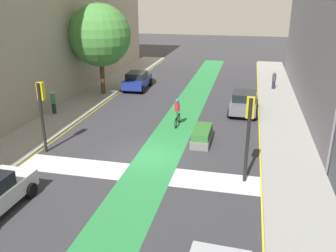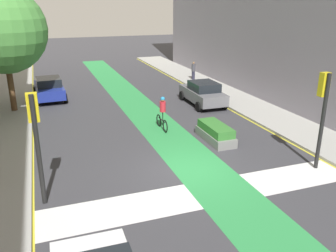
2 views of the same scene
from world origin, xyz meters
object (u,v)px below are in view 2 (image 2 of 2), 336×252
at_px(car_grey_right_far, 203,93).
at_px(street_tree_near, 3,30).
at_px(car_blue_left_far, 49,88).
at_px(cyclist_in_lane, 162,113).
at_px(traffic_signal_near_left, 35,128).
at_px(traffic_signal_near_right, 323,102).
at_px(pedestrian_sidewalk_right_a, 193,70).
at_px(median_planter, 216,133).

bearing_deg(car_grey_right_far, street_tree_near, 168.76).
height_order(car_blue_left_far, street_tree_near, street_tree_near).
xyz_separation_m(car_grey_right_far, car_blue_left_far, (-9.62, 4.96, 0.00)).
bearing_deg(cyclist_in_lane, traffic_signal_near_left, -138.51).
relative_size(traffic_signal_near_right, street_tree_near, 0.54).
bearing_deg(cyclist_in_lane, car_blue_left_far, 122.00).
bearing_deg(street_tree_near, traffic_signal_near_right, -45.94).
bearing_deg(car_grey_right_far, traffic_signal_near_left, -138.21).
xyz_separation_m(cyclist_in_lane, street_tree_near, (-7.69, 6.14, 4.03)).
height_order(traffic_signal_near_left, pedestrian_sidewalk_right_a, traffic_signal_near_left).
distance_m(street_tree_near, median_planter, 13.70).
height_order(traffic_signal_near_left, cyclist_in_lane, traffic_signal_near_left).
bearing_deg(pedestrian_sidewalk_right_a, traffic_signal_near_right, -96.84).
bearing_deg(car_grey_right_far, car_blue_left_far, 152.75).
height_order(pedestrian_sidewalk_right_a, median_planter, pedestrian_sidewalk_right_a).
bearing_deg(pedestrian_sidewalk_right_a, car_grey_right_far, -108.90).
bearing_deg(traffic_signal_near_left, cyclist_in_lane, 41.49).
distance_m(traffic_signal_near_right, pedestrian_sidewalk_right_a, 17.65).
relative_size(cyclist_in_lane, pedestrian_sidewalk_right_a, 1.22).
bearing_deg(car_blue_left_far, pedestrian_sidewalk_right_a, 10.33).
bearing_deg(cyclist_in_lane, median_planter, -51.02).
distance_m(traffic_signal_near_left, street_tree_near, 11.97).
xyz_separation_m(car_blue_left_far, street_tree_near, (-2.23, -2.60, 4.20)).
distance_m(cyclist_in_lane, median_planter, 3.17).
distance_m(car_blue_left_far, median_planter, 13.41).
distance_m(traffic_signal_near_right, street_tree_near, 17.70).
xyz_separation_m(traffic_signal_near_right, street_tree_near, (-12.22, 12.62, 2.19)).
height_order(traffic_signal_near_left, street_tree_near, street_tree_near).
xyz_separation_m(street_tree_near, median_planter, (9.66, -8.56, -4.59)).
xyz_separation_m(traffic_signal_near_right, car_grey_right_far, (-0.36, 10.27, -2.00)).
relative_size(car_grey_right_far, car_blue_left_far, 0.99).
xyz_separation_m(traffic_signal_near_left, median_planter, (8.21, 3.10, -2.31)).
xyz_separation_m(traffic_signal_near_left, cyclist_in_lane, (6.25, 5.53, -1.75)).
bearing_deg(car_grey_right_far, median_planter, -109.51).
relative_size(traffic_signal_near_left, median_planter, 1.49).
xyz_separation_m(car_grey_right_far, pedestrian_sidewalk_right_a, (2.45, 7.16, 0.12)).
distance_m(traffic_signal_near_left, car_grey_right_far, 14.10).
relative_size(traffic_signal_near_left, car_blue_left_far, 0.90).
height_order(traffic_signal_near_right, median_planter, traffic_signal_near_right).
relative_size(traffic_signal_near_right, median_planter, 1.54).
height_order(traffic_signal_near_left, car_blue_left_far, traffic_signal_near_left).
xyz_separation_m(pedestrian_sidewalk_right_a, street_tree_near, (-14.31, -4.80, 4.08)).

